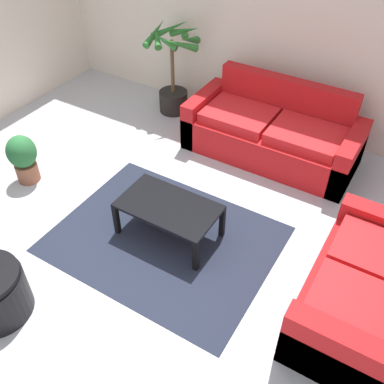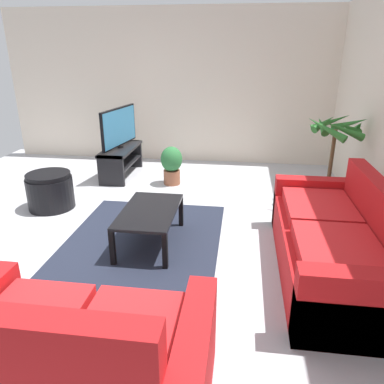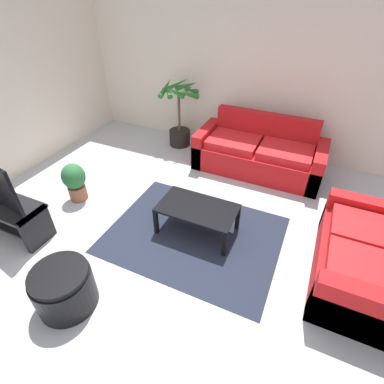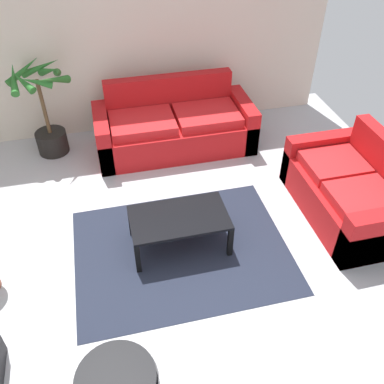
% 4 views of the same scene
% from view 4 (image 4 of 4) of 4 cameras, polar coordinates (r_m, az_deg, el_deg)
% --- Properties ---
extents(ground_plane, '(6.60, 6.60, 0.00)m').
position_cam_4_polar(ground_plane, '(4.19, -4.76, -12.08)').
color(ground_plane, '#B2B2B7').
extents(wall_back, '(6.00, 0.06, 2.70)m').
position_cam_4_polar(wall_back, '(5.91, -10.82, 20.12)').
color(wall_back, beige).
rests_on(wall_back, ground).
extents(couch_main, '(2.10, 0.90, 0.90)m').
position_cam_4_polar(couch_main, '(5.78, -2.43, 8.76)').
color(couch_main, red).
rests_on(couch_main, ground).
extents(couch_loveseat, '(0.90, 1.56, 0.90)m').
position_cam_4_polar(couch_loveseat, '(4.99, 20.71, -0.02)').
color(couch_loveseat, red).
rests_on(couch_loveseat, ground).
extents(coffee_table, '(0.99, 0.57, 0.40)m').
position_cam_4_polar(coffee_table, '(4.26, -1.77, -3.83)').
color(coffee_table, black).
rests_on(coffee_table, ground).
extents(area_rug, '(2.20, 1.70, 0.01)m').
position_cam_4_polar(area_rug, '(4.44, -1.41, -7.92)').
color(area_rug, '#1E2333').
rests_on(area_rug, ground).
extents(potted_palm, '(0.81, 0.81, 1.25)m').
position_cam_4_polar(potted_palm, '(5.86, -19.19, 9.87)').
color(potted_palm, black).
rests_on(potted_palm, ground).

